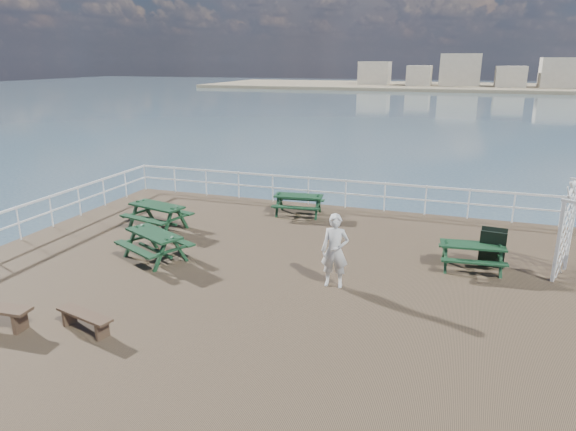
# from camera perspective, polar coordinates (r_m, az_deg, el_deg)

# --- Properties ---
(ground) EXTENTS (18.00, 14.00, 0.30)m
(ground) POSITION_cam_1_polar(r_m,az_deg,el_deg) (13.55, -0.04, -7.36)
(ground) COLOR brown
(ground) RESTS_ON ground
(sea_backdrop) EXTENTS (300.00, 300.00, 9.20)m
(sea_backdrop) POSITION_cam_1_polar(r_m,az_deg,el_deg) (146.13, 22.70, 13.40)
(sea_backdrop) COLOR #425C6F
(sea_backdrop) RESTS_ON ground
(railing) EXTENTS (17.77, 13.76, 1.10)m
(railing) POSITION_cam_1_polar(r_m,az_deg,el_deg) (15.51, 2.76, -0.15)
(railing) COLOR white
(railing) RESTS_ON ground
(picnic_table_a) EXTENTS (2.23, 1.96, 0.93)m
(picnic_table_a) POSITION_cam_1_polar(r_m,az_deg,el_deg) (17.58, -14.35, 0.46)
(picnic_table_a) COLOR #12321B
(picnic_table_a) RESTS_ON ground
(picnic_table_b) EXTENTS (1.87, 1.57, 0.84)m
(picnic_table_b) POSITION_cam_1_polar(r_m,az_deg,el_deg) (18.57, 1.18, 1.68)
(picnic_table_b) COLOR #12321B
(picnic_table_b) RESTS_ON ground
(picnic_table_c) EXTENTS (1.79, 1.50, 0.81)m
(picnic_table_c) POSITION_cam_1_polar(r_m,az_deg,el_deg) (14.62, 19.80, -3.74)
(picnic_table_c) COLOR #12321B
(picnic_table_c) RESTS_ON ground
(picnic_table_d) EXTENTS (2.32, 2.15, 0.90)m
(picnic_table_d) POSITION_cam_1_polar(r_m,az_deg,el_deg) (14.91, -14.64, -2.62)
(picnic_table_d) COLOR #12321B
(picnic_table_d) RESTS_ON ground
(flat_bench_far) EXTENTS (1.46, 0.66, 0.41)m
(flat_bench_far) POSITION_cam_1_polar(r_m,az_deg,el_deg) (11.63, -21.65, -10.52)
(flat_bench_far) COLOR brown
(flat_bench_far) RESTS_ON ground
(sandwich_board) EXTENTS (0.71, 0.56, 1.09)m
(sandwich_board) POSITION_cam_1_polar(r_m,az_deg,el_deg) (14.95, 21.75, -3.44)
(sandwich_board) COLOR black
(sandwich_board) RESTS_ON ground
(person) EXTENTS (0.70, 0.48, 1.86)m
(person) POSITION_cam_1_polar(r_m,az_deg,el_deg) (12.67, 5.24, -3.92)
(person) COLOR silver
(person) RESTS_ON ground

